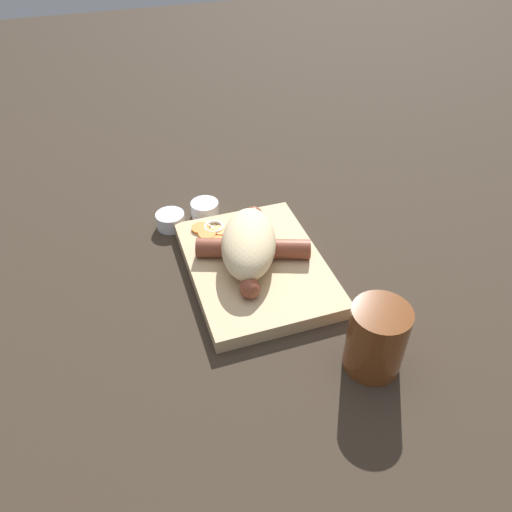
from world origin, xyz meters
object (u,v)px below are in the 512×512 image
(sausage, at_px, (252,249))
(condiment_cup_far, at_px, (171,221))
(drink_glass, at_px, (376,339))
(bread_roll, at_px, (249,243))
(food_tray, at_px, (256,267))
(condiment_cup_near, at_px, (205,210))

(sausage, height_order, condiment_cup_far, sausage)
(sausage, relative_size, condiment_cup_far, 3.93)
(condiment_cup_far, bearing_deg, drink_glass, 26.77)
(bread_roll, xyz_separation_m, drink_glass, (0.21, 0.09, -0.01))
(food_tray, distance_m, sausage, 0.03)
(sausage, xyz_separation_m, condiment_cup_far, (-0.14, -0.09, -0.02))
(food_tray, bearing_deg, condiment_cup_far, -147.18)
(drink_glass, bearing_deg, bread_roll, -157.12)
(condiment_cup_near, distance_m, drink_glass, 0.38)
(food_tray, relative_size, sausage, 1.40)
(food_tray, bearing_deg, drink_glass, 21.78)
(food_tray, distance_m, bread_roll, 0.04)
(condiment_cup_near, bearing_deg, food_tray, 12.38)
(bread_roll, distance_m, drink_glass, 0.23)
(food_tray, xyz_separation_m, drink_glass, (0.20, 0.08, 0.03))
(food_tray, bearing_deg, bread_roll, -136.61)
(bread_roll, bearing_deg, food_tray, 43.39)
(condiment_cup_near, bearing_deg, condiment_cup_far, -77.62)
(condiment_cup_far, bearing_deg, bread_roll, 32.08)
(bread_roll, relative_size, condiment_cup_near, 3.56)
(sausage, xyz_separation_m, condiment_cup_near, (-0.15, -0.03, -0.02))
(sausage, bearing_deg, condiment_cup_near, -167.27)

